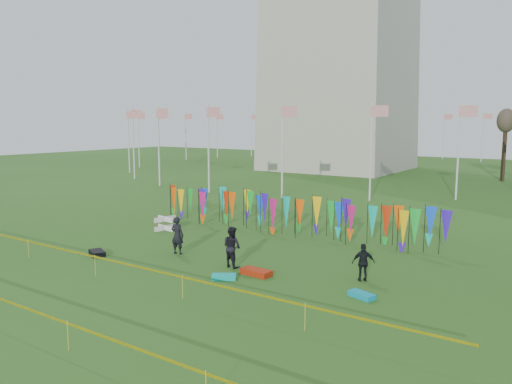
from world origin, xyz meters
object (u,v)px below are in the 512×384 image
Objects in this scene: box_kite at (165,223)px; person_right at (363,262)px; person_mid at (232,247)px; kite_bag_teal at (362,295)px; kite_bag_red at (256,272)px; person_left at (177,235)px; kite_bag_turquoise at (224,277)px; kite_bag_black at (97,253)px.

person_right is at bearing -10.16° from box_kite.
person_mid is 1.85× the size of kite_bag_teal.
person_right is 4.50m from kite_bag_red.
kite_bag_red is (5.12, -0.67, -0.81)m from person_left.
person_mid is at bearing -25.92° from box_kite.
box_kite is 0.46× the size of person_left.
person_right reaches higher than box_kite.
person_left reaches higher than person_mid.
box_kite is 0.65× the size of kite_bag_red.
person_right is (9.19, 1.11, -0.15)m from person_left.
kite_bag_red reaches higher than kite_bag_teal.
kite_bag_teal is (4.78, -0.08, -0.03)m from kite_bag_red.
kite_bag_turquoise is at bearing -32.13° from box_kite.
person_right reaches higher than kite_bag_turquoise.
person_mid is 1.97m from kite_bag_turquoise.
kite_bag_teal is at bearing 80.26° from person_right.
box_kite reaches higher than kite_bag_black.
person_left reaches higher than person_right.
box_kite is 10.20m from kite_bag_turquoise.
box_kite is at bearing 163.21° from kite_bag_teal.
kite_bag_red is at bearing 11.99° from kite_bag_black.
kite_bag_black is at bearing -78.37° from box_kite.
person_mid is at bearing 166.12° from kite_bag_red.
person_left is at bearing 38.11° from kite_bag_black.
kite_bag_black is (1.22, -5.94, -0.31)m from box_kite.
kite_bag_black is (-7.41, -0.52, 0.02)m from kite_bag_turquoise.
person_mid reaches higher than box_kite.
person_mid is at bearing 175.77° from kite_bag_teal.
person_mid reaches higher than kite_bag_teal.
person_left is 5.23m from kite_bag_red.
person_left reaches higher than kite_bag_teal.
kite_bag_black is at bearing -14.54° from person_right.
box_kite is 13.71m from person_right.
person_left is 1.01× the size of person_mid.
person_mid is 1.80m from kite_bag_red.
kite_bag_teal is at bearing 11.57° from kite_bag_turquoise.
person_left is at bearing -23.67° from person_right.
person_left reaches higher than kite_bag_red.
person_left is at bearing 172.54° from kite_bag_red.
kite_bag_red is at bearing 175.05° from person_mid.
kite_bag_red is at bearing 57.50° from kite_bag_turquoise.
box_kite reaches higher than kite_bag_turquoise.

